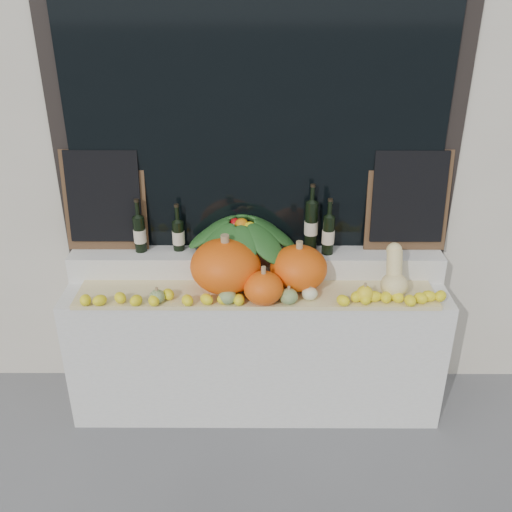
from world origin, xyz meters
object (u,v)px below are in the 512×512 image
pumpkin_left (226,266)px  pumpkin_right (299,268)px  produce_bowl (242,236)px  butternut_squash (394,276)px  wine_bottle_tall (311,225)px

pumpkin_left → pumpkin_right: bearing=2.9°
pumpkin_right → produce_bowl: (-0.34, 0.20, 0.12)m
pumpkin_right → butternut_squash: (0.55, -0.07, -0.01)m
pumpkin_left → butternut_squash: 0.98m
pumpkin_right → butternut_squash: bearing=-7.7°
pumpkin_left → pumpkin_right: size_ratio=1.23×
butternut_squash → pumpkin_left: bearing=176.9°
pumpkin_right → produce_bowl: size_ratio=0.48×
butternut_squash → wine_bottle_tall: size_ratio=0.70×
pumpkin_left → pumpkin_right: pumpkin_left is taller
pumpkin_right → produce_bowl: bearing=149.7°
butternut_squash → pumpkin_right: bearing=172.3°
produce_bowl → wine_bottle_tall: wine_bottle_tall is taller
butternut_squash → wine_bottle_tall: (-0.46, 0.32, 0.17)m
pumpkin_right → wine_bottle_tall: size_ratio=0.79×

